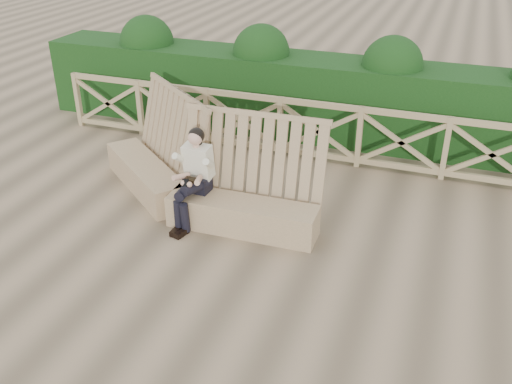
% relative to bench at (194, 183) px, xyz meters
% --- Properties ---
extents(ground, '(60.00, 60.00, 0.00)m').
position_rel_bench_xyz_m(ground, '(1.33, -1.24, -0.40)').
color(ground, brown).
rests_on(ground, ground).
extents(bench, '(3.99, 1.98, 1.59)m').
position_rel_bench_xyz_m(bench, '(0.00, 0.00, 0.00)').
color(bench, olive).
rests_on(bench, ground).
extents(woman, '(0.41, 0.86, 1.42)m').
position_rel_bench_xyz_m(woman, '(0.20, -0.39, 0.36)').
color(woman, black).
rests_on(woman, ground).
extents(guardrail, '(10.10, 0.09, 1.10)m').
position_rel_bench_xyz_m(guardrail, '(1.33, 2.26, 0.15)').
color(guardrail, '#88764F').
rests_on(guardrail, ground).
extents(hedge, '(12.00, 1.20, 1.50)m').
position_rel_bench_xyz_m(hedge, '(1.33, 3.46, 0.35)').
color(hedge, black).
rests_on(hedge, ground).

